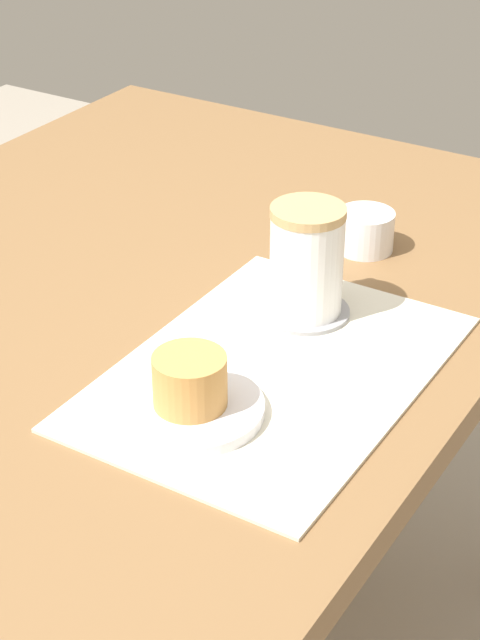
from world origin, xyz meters
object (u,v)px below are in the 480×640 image
(dining_table, at_px, (78,377))
(pastry, at_px, (190,381))
(coffee_mug, at_px, (308,259))
(pastry_plate, at_px, (191,408))
(sugar_bowl, at_px, (365,231))

(dining_table, height_order, pastry, pastry)
(dining_table, xyz_separation_m, coffee_mug, (0.15, -0.21, 0.14))
(dining_table, distance_m, pastry_plate, 0.23)
(dining_table, relative_size, coffee_mug, 11.14)
(dining_table, xyz_separation_m, sugar_bowl, (0.33, -0.19, 0.09))
(pastry_plate, height_order, sugar_bowl, sugar_bowl)
(pastry, bearing_deg, sugar_bowl, 1.81)
(pastry_plate, relative_size, sugar_bowl, 2.03)
(pastry_plate, distance_m, coffee_mug, 0.23)
(pastry, bearing_deg, coffee_mug, -0.59)
(dining_table, height_order, pastry_plate, pastry_plate)
(pastry_plate, distance_m, pastry, 0.03)
(coffee_mug, relative_size, sugar_bowl, 1.76)
(pastry_plate, bearing_deg, dining_table, 69.74)
(pastry_plate, bearing_deg, pastry, 63.43)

